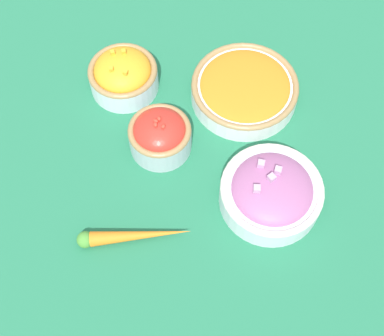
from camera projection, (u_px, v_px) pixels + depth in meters
name	position (u px, v px, depth m)	size (l,w,h in m)	color
ground_plane	(192.00, 176.00, 0.94)	(3.00, 3.00, 0.00)	#23704C
bowl_squash	(126.00, 74.00, 1.00)	(0.13, 0.13, 0.08)	silver
bowl_red_onion	(274.00, 192.00, 0.89)	(0.17, 0.17, 0.08)	silver
bowl_cherry_tomatoes	(163.00, 135.00, 0.94)	(0.11, 0.11, 0.08)	#B2C1CC
bowl_carrots	(247.00, 89.00, 1.00)	(0.20, 0.20, 0.05)	white
loose_carrot	(135.00, 236.00, 0.88)	(0.04, 0.19, 0.03)	orange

